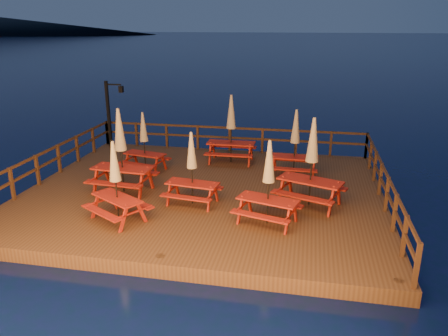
{
  "coord_description": "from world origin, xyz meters",
  "views": [
    {
      "loc": [
        3.38,
        -13.64,
        5.89
      ],
      "look_at": [
        0.58,
        0.6,
        1.02
      ],
      "focal_mm": 35.0,
      "sensor_mm": 36.0,
      "label": 1
    }
  ],
  "objects_px": {
    "lamp_post": "(111,108)",
    "picnic_table_1": "(231,128)",
    "picnic_table_0": "(121,149)",
    "picnic_table_2": "(144,141)"
  },
  "relations": [
    {
      "from": "picnic_table_2",
      "to": "picnic_table_0",
      "type": "bearing_deg",
      "value": -75.35
    },
    {
      "from": "picnic_table_1",
      "to": "lamp_post",
      "type": "bearing_deg",
      "value": 166.71
    },
    {
      "from": "lamp_post",
      "to": "picnic_table_0",
      "type": "bearing_deg",
      "value": -62.37
    },
    {
      "from": "lamp_post",
      "to": "picnic_table_1",
      "type": "xyz_separation_m",
      "value": [
        5.74,
        -1.3,
        -0.36
      ]
    },
    {
      "from": "picnic_table_0",
      "to": "picnic_table_2",
      "type": "relative_size",
      "value": 1.25
    },
    {
      "from": "picnic_table_0",
      "to": "picnic_table_1",
      "type": "height_order",
      "value": "picnic_table_0"
    },
    {
      "from": "picnic_table_0",
      "to": "picnic_table_2",
      "type": "distance_m",
      "value": 2.28
    },
    {
      "from": "lamp_post",
      "to": "picnic_table_1",
      "type": "bearing_deg",
      "value": -12.74
    },
    {
      "from": "picnic_table_1",
      "to": "picnic_table_2",
      "type": "height_order",
      "value": "picnic_table_1"
    },
    {
      "from": "picnic_table_0",
      "to": "picnic_table_1",
      "type": "distance_m",
      "value": 4.96
    }
  ]
}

